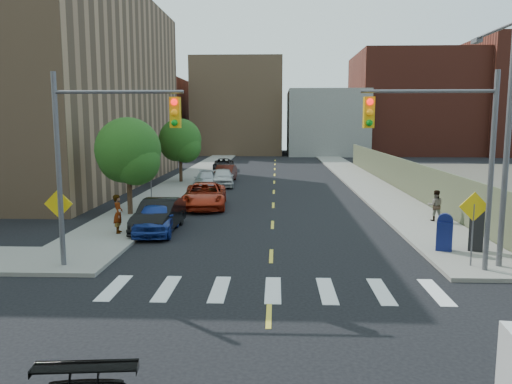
# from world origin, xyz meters

# --- Properties ---
(ground) EXTENTS (160.00, 160.00, 0.00)m
(ground) POSITION_xyz_m (0.00, 0.00, 0.00)
(ground) COLOR black
(ground) RESTS_ON ground
(sidewalk_nw) EXTENTS (3.50, 73.00, 0.15)m
(sidewalk_nw) POSITION_xyz_m (-7.75, 41.50, 0.07)
(sidewalk_nw) COLOR gray
(sidewalk_nw) RESTS_ON ground
(sidewalk_ne) EXTENTS (3.50, 73.00, 0.15)m
(sidewalk_ne) POSITION_xyz_m (7.75, 41.50, 0.07)
(sidewalk_ne) COLOR gray
(sidewalk_ne) RESTS_ON ground
(fence_north) EXTENTS (0.12, 44.00, 2.50)m
(fence_north) POSITION_xyz_m (9.60, 28.00, 1.25)
(fence_north) COLOR #575F43
(fence_north) RESTS_ON ground
(building_nw) EXTENTS (22.00, 30.00, 16.00)m
(building_nw) POSITION_xyz_m (-22.00, 30.00, 8.00)
(building_nw) COLOR #8C6B4C
(building_nw) RESTS_ON ground
(bg_bldg_west) EXTENTS (14.00, 18.00, 12.00)m
(bg_bldg_west) POSITION_xyz_m (-22.00, 70.00, 6.00)
(bg_bldg_west) COLOR #592319
(bg_bldg_west) RESTS_ON ground
(bg_bldg_midwest) EXTENTS (14.00, 16.00, 15.00)m
(bg_bldg_midwest) POSITION_xyz_m (-6.00, 72.00, 7.50)
(bg_bldg_midwest) COLOR #8C6B4C
(bg_bldg_midwest) RESTS_ON ground
(bg_bldg_center) EXTENTS (12.00, 16.00, 10.00)m
(bg_bldg_center) POSITION_xyz_m (8.00, 70.00, 5.00)
(bg_bldg_center) COLOR gray
(bg_bldg_center) RESTS_ON ground
(bg_bldg_east) EXTENTS (18.00, 18.00, 16.00)m
(bg_bldg_east) POSITION_xyz_m (22.00, 72.00, 8.00)
(bg_bldg_east) COLOR #592319
(bg_bldg_east) RESTS_ON ground
(signal_nw) EXTENTS (4.59, 0.30, 7.00)m
(signal_nw) POSITION_xyz_m (-5.98, 6.00, 4.53)
(signal_nw) COLOR #59595E
(signal_nw) RESTS_ON ground
(signal_ne) EXTENTS (4.59, 0.30, 7.00)m
(signal_ne) POSITION_xyz_m (5.98, 6.00, 4.53)
(signal_ne) COLOR #59595E
(signal_ne) RESTS_ON ground
(streetlight_ne) EXTENTS (0.25, 3.70, 9.00)m
(streetlight_ne) POSITION_xyz_m (8.20, 6.90, 5.22)
(streetlight_ne) COLOR #59595E
(streetlight_ne) RESTS_ON ground
(warn_sign_nw) EXTENTS (1.06, 0.06, 2.83)m
(warn_sign_nw) POSITION_xyz_m (-7.80, 6.50, 1.99)
(warn_sign_nw) COLOR #59595E
(warn_sign_nw) RESTS_ON ground
(warn_sign_ne) EXTENTS (1.06, 0.06, 2.83)m
(warn_sign_ne) POSITION_xyz_m (7.20, 6.50, 1.99)
(warn_sign_ne) COLOR #59595E
(warn_sign_ne) RESTS_ON ground
(warn_sign_midwest) EXTENTS (1.06, 0.06, 2.83)m
(warn_sign_midwest) POSITION_xyz_m (-7.80, 20.00, 1.99)
(warn_sign_midwest) COLOR #59595E
(warn_sign_midwest) RESTS_ON ground
(tree_west_near) EXTENTS (3.66, 3.64, 5.52)m
(tree_west_near) POSITION_xyz_m (-8.00, 16.05, 3.48)
(tree_west_near) COLOR #332114
(tree_west_near) RESTS_ON ground
(tree_west_far) EXTENTS (3.66, 3.64, 5.52)m
(tree_west_far) POSITION_xyz_m (-8.00, 31.05, 3.48)
(tree_west_far) COLOR #332114
(tree_west_far) RESTS_ON ground
(parked_car_blue) EXTENTS (2.02, 4.46, 1.49)m
(parked_car_blue) POSITION_xyz_m (-5.50, 11.85, 0.74)
(parked_car_blue) COLOR navy
(parked_car_blue) RESTS_ON ground
(parked_car_black) EXTENTS (1.85, 4.77, 1.55)m
(parked_car_black) POSITION_xyz_m (-5.50, 12.34, 0.77)
(parked_car_black) COLOR black
(parked_car_black) RESTS_ON ground
(parked_car_red) EXTENTS (3.00, 5.71, 1.53)m
(parked_car_red) POSITION_xyz_m (-4.22, 18.98, 0.77)
(parked_car_red) COLOR #AA2711
(parked_car_red) RESTS_ON ground
(parked_car_silver) EXTENTS (1.97, 4.41, 1.25)m
(parked_car_silver) POSITION_xyz_m (-5.50, 28.47, 0.63)
(parked_car_silver) COLOR #ACAFB4
(parked_car_silver) RESTS_ON ground
(parked_car_white) EXTENTS (2.20, 4.55, 1.50)m
(parked_car_white) POSITION_xyz_m (-4.20, 29.03, 0.75)
(parked_car_white) COLOR silver
(parked_car_white) RESTS_ON ground
(parked_car_maroon) EXTENTS (1.80, 4.48, 1.45)m
(parked_car_maroon) POSITION_xyz_m (-4.31, 32.28, 0.73)
(parked_car_maroon) COLOR #3D120C
(parked_car_maroon) RESTS_ON ground
(parked_car_grey) EXTENTS (2.45, 4.79, 1.30)m
(parked_car_grey) POSITION_xyz_m (-5.50, 42.01, 0.65)
(parked_car_grey) COLOR black
(parked_car_grey) RESTS_ON ground
(mailbox) EXTENTS (0.74, 0.65, 1.51)m
(mailbox) POSITION_xyz_m (6.94, 8.64, 0.88)
(mailbox) COLOR #0D164F
(mailbox) RESTS_ON sidewalk_ne
(payphone) EXTENTS (0.68, 0.62, 1.85)m
(payphone) POSITION_xyz_m (8.20, 8.66, 1.07)
(payphone) COLOR black
(payphone) RESTS_ON sidewalk_ne
(pedestrian_west) EXTENTS (0.55, 0.73, 1.80)m
(pedestrian_west) POSITION_xyz_m (-7.13, 11.20, 1.05)
(pedestrian_west) COLOR gray
(pedestrian_west) RESTS_ON sidewalk_nw
(pedestrian_east) EXTENTS (0.88, 0.74, 1.61)m
(pedestrian_east) POSITION_xyz_m (8.46, 14.67, 0.96)
(pedestrian_east) COLOR gray
(pedestrian_east) RESTS_ON sidewalk_ne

